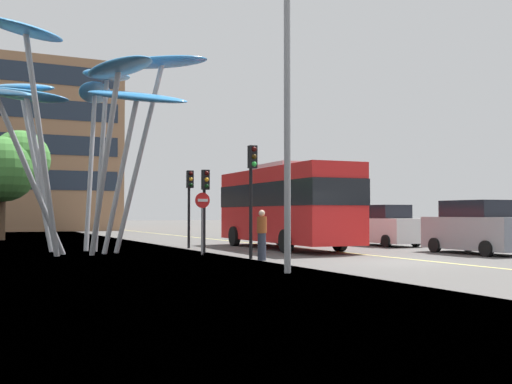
# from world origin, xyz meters

# --- Properties ---
(ground) EXTENTS (120.00, 240.00, 0.10)m
(ground) POSITION_xyz_m (-0.74, 0.00, -0.05)
(ground) COLOR #54514F
(red_bus) EXTENTS (3.08, 10.12, 3.85)m
(red_bus) POSITION_xyz_m (0.30, 8.38, 2.10)
(red_bus) COLOR red
(red_bus) RESTS_ON ground
(leaf_sculpture) EXTENTS (10.20, 11.29, 8.44)m
(leaf_sculpture) POSITION_xyz_m (-8.78, 9.00, 6.55)
(leaf_sculpture) COLOR #9EA0A5
(leaf_sculpture) RESTS_ON ground
(traffic_light_kerb_near) EXTENTS (0.28, 0.42, 3.99)m
(traffic_light_kerb_near) POSITION_xyz_m (-3.74, 3.31, 2.88)
(traffic_light_kerb_near) COLOR black
(traffic_light_kerb_near) RESTS_ON ground
(traffic_light_kerb_far) EXTENTS (0.28, 0.42, 3.35)m
(traffic_light_kerb_far) POSITION_xyz_m (-4.11, 6.95, 2.44)
(traffic_light_kerb_far) COLOR black
(traffic_light_kerb_far) RESTS_ON ground
(traffic_light_island_mid) EXTENTS (0.28, 0.42, 3.57)m
(traffic_light_island_mid) POSITION_xyz_m (-3.48, 10.57, 2.59)
(traffic_light_island_mid) COLOR black
(traffic_light_island_mid) RESTS_ON ground
(car_parked_mid) EXTENTS (2.03, 4.44, 2.12)m
(car_parked_mid) POSITION_xyz_m (5.48, 1.97, 1.00)
(car_parked_mid) COLOR gray
(car_parked_mid) RESTS_ON ground
(car_parked_far) EXTENTS (1.96, 4.10, 2.02)m
(car_parked_far) POSITION_xyz_m (5.95, 8.46, 0.95)
(car_parked_far) COLOR silver
(car_parked_far) RESTS_ON ground
(car_side_street) EXTENTS (1.92, 4.04, 2.15)m
(car_side_street) POSITION_xyz_m (5.83, 14.52, 1.01)
(car_side_street) COLOR silver
(car_side_street) RESTS_ON ground
(car_far_side) EXTENTS (1.99, 4.58, 2.36)m
(car_far_side) POSITION_xyz_m (5.35, 20.62, 1.10)
(car_far_side) COLOR navy
(car_far_side) RESTS_ON ground
(street_lamp) EXTENTS (1.32, 0.44, 8.58)m
(street_lamp) POSITION_xyz_m (-4.81, -1.72, 5.35)
(street_lamp) COLOR gray
(street_lamp) RESTS_ON ground
(tree_pavement_near) EXTENTS (5.35, 4.31, 6.68)m
(tree_pavement_near) POSITION_xyz_m (-10.61, 23.43, 4.31)
(tree_pavement_near) COLOR brown
(tree_pavement_near) RESTS_ON ground
(pedestrian) EXTENTS (0.34, 0.34, 1.72)m
(pedestrian) POSITION_xyz_m (-3.70, 2.60, 0.86)
(pedestrian) COLOR #2D3342
(pedestrian) RESTS_ON ground
(no_entry_sign) EXTENTS (0.60, 0.12, 2.41)m
(no_entry_sign) POSITION_xyz_m (-4.53, 6.14, 1.61)
(no_entry_sign) COLOR gray
(no_entry_sign) RESTS_ON ground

